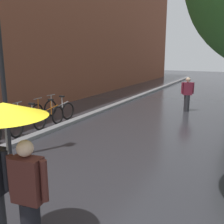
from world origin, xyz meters
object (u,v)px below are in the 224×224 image
couple_under_umbrella (7,157)px  parked_bicycle_3 (28,118)px  parked_bicycle_4 (47,113)px  parked_bicycle_5 (59,109)px  pedestrian_walking_midground (187,94)px  street_lamp_post (1,56)px  parked_bicycle_2 (3,125)px

couple_under_umbrella → parked_bicycle_3: bearing=133.6°
parked_bicycle_4 → parked_bicycle_5: bearing=97.7°
pedestrian_walking_midground → street_lamp_post: bearing=-110.4°
parked_bicycle_3 → parked_bicycle_4: bearing=87.7°
parked_bicycle_4 → parked_bicycle_3: bearing=-92.3°
street_lamp_post → parked_bicycle_3: bearing=125.1°
parked_bicycle_3 → parked_bicycle_4: size_ratio=1.05×
parked_bicycle_4 → street_lamp_post: (1.50, -3.15, 2.24)m
parked_bicycle_2 → pedestrian_walking_midground: 8.02m
parked_bicycle_3 → pedestrian_walking_midground: (4.43, 5.61, 0.43)m
parked_bicycle_3 → parked_bicycle_5: 1.82m
parked_bicycle_2 → parked_bicycle_5: (0.01, 2.81, 0.00)m
parked_bicycle_2 → pedestrian_walking_midground: pedestrian_walking_midground is taller
parked_bicycle_2 → street_lamp_post: size_ratio=0.26×
couple_under_umbrella → parked_bicycle_2: bearing=141.5°
parked_bicycle_3 → street_lamp_post: (1.54, -2.18, 2.24)m
parked_bicycle_5 → pedestrian_walking_midground: size_ratio=0.72×
parked_bicycle_2 → parked_bicycle_3: 1.00m
parked_bicycle_3 → street_lamp_post: bearing=-54.9°
parked_bicycle_2 → street_lamp_post: (1.63, -1.19, 2.24)m
parked_bicycle_5 → street_lamp_post: bearing=-68.0°
parked_bicycle_5 → couple_under_umbrella: 7.66m
parked_bicycle_3 → parked_bicycle_5: same height
couple_under_umbrella → street_lamp_post: street_lamp_post is taller
pedestrian_walking_midground → parked_bicycle_2: bearing=-124.4°
street_lamp_post → pedestrian_walking_midground: bearing=69.6°
parked_bicycle_2 → street_lamp_post: street_lamp_post is taller
parked_bicycle_4 → couple_under_umbrella: bearing=-52.2°
parked_bicycle_3 → street_lamp_post: size_ratio=0.26×
parked_bicycle_5 → parked_bicycle_3: bearing=-87.6°
parked_bicycle_2 → parked_bicycle_5: same height
parked_bicycle_4 → pedestrian_walking_midground: size_ratio=0.69×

